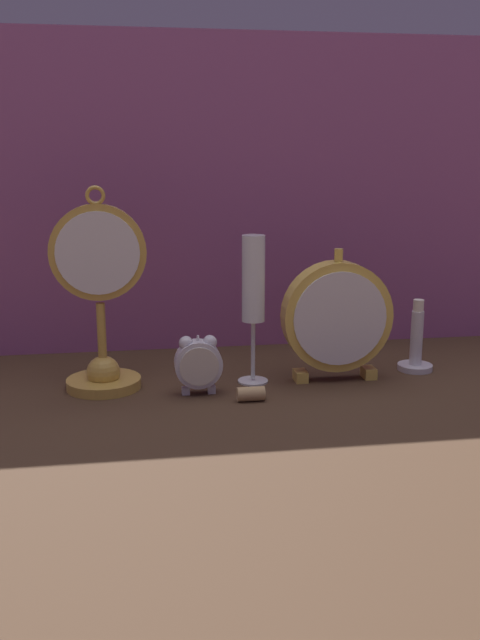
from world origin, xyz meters
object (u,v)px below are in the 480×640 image
object	(u,v)px
brass_candlestick	(416,348)
champagne_flute	(253,289)
pocket_watch_on_stand	(101,311)
alarm_clock_twin_bell	(198,362)
mantel_clock_silver	(337,317)
wine_cork	(251,394)

from	to	relation	value
brass_candlestick	champagne_flute	bearing A→B (deg)	-175.62
champagne_flute	pocket_watch_on_stand	bearing A→B (deg)	178.59
pocket_watch_on_stand	alarm_clock_twin_bell	xyz separation A→B (m)	(0.15, -0.05, -0.08)
mantel_clock_silver	brass_candlestick	xyz separation A→B (m)	(0.15, 0.03, -0.07)
wine_cork	pocket_watch_on_stand	bearing A→B (deg)	156.72
alarm_clock_twin_bell	wine_cork	size ratio (longest dim) A/B	2.24
alarm_clock_twin_bell	wine_cork	bearing A→B (deg)	-30.20
pocket_watch_on_stand	wine_cork	xyz separation A→B (m)	(0.22, -0.10, -0.12)
brass_candlestick	mantel_clock_silver	bearing A→B (deg)	-168.31
pocket_watch_on_stand	wine_cork	bearing A→B (deg)	-23.28
brass_candlestick	wine_cork	xyz separation A→B (m)	(-0.31, -0.11, -0.03)
pocket_watch_on_stand	champagne_flute	distance (m)	0.24
alarm_clock_twin_bell	wine_cork	xyz separation A→B (m)	(0.08, -0.04, -0.04)
wine_cork	alarm_clock_twin_bell	bearing A→B (deg)	149.80
pocket_watch_on_stand	brass_candlestick	bearing A→B (deg)	1.75
brass_candlestick	wine_cork	bearing A→B (deg)	-160.05
mantel_clock_silver	brass_candlestick	bearing A→B (deg)	11.69
mantel_clock_silver	wine_cork	bearing A→B (deg)	-152.70
champagne_flute	brass_candlestick	world-z (taller)	champagne_flute
alarm_clock_twin_bell	champagne_flute	size ratio (longest dim) A/B	0.39
pocket_watch_on_stand	brass_candlestick	world-z (taller)	pocket_watch_on_stand
mantel_clock_silver	champagne_flute	distance (m)	0.15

